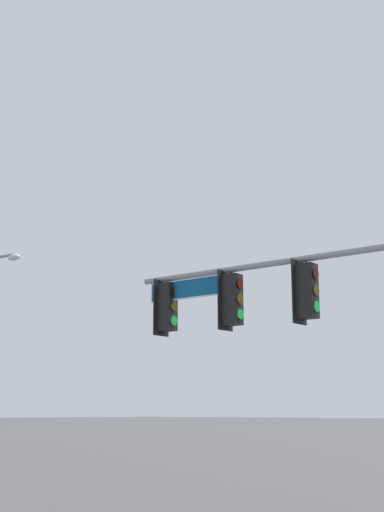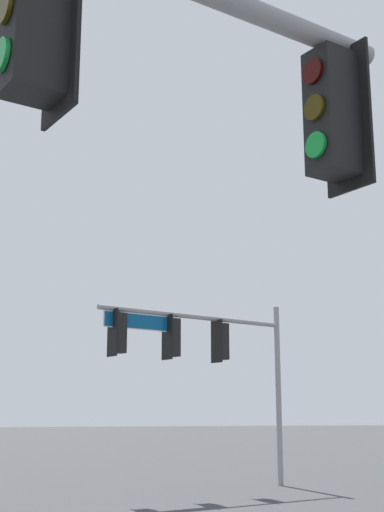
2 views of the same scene
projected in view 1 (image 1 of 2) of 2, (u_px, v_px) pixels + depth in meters
signal_pole_near at (269, 305)px, 14.71m from camera, size 6.68×0.92×5.59m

